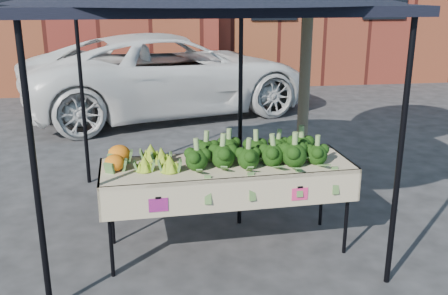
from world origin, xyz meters
TOP-DOWN VIEW (x-y plane):
  - ground at (0.00, 0.00)m, footprint 90.00×90.00m
  - table at (-0.00, -0.13)m, footprint 2.44×0.93m
  - canopy at (-0.13, 0.50)m, footprint 3.16×3.16m
  - broccoli_heap at (0.27, -0.11)m, footprint 1.39×0.59m
  - romanesco_cluster at (-0.67, -0.10)m, footprint 0.44×0.58m
  - cauliflower_pair at (-1.04, -0.07)m, footprint 0.24×0.44m
  - street_tree at (1.17, 1.29)m, footprint 2.01×2.01m

SIDE VIEW (x-z plane):
  - ground at x=0.00m, z-range 0.00..0.00m
  - table at x=0.00m, z-range 0.00..0.90m
  - cauliflower_pair at x=-1.04m, z-range 0.90..1.09m
  - romanesco_cluster at x=-0.67m, z-range 0.90..1.11m
  - broccoli_heap at x=0.27m, z-range 0.90..1.18m
  - canopy at x=-0.13m, z-range 0.00..2.74m
  - street_tree at x=1.17m, z-range 0.00..3.96m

